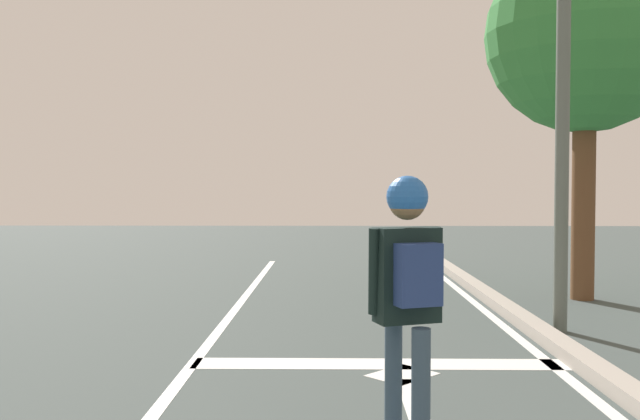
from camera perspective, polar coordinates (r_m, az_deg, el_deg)
name	(u,v)px	position (r m, az deg, el deg)	size (l,w,h in m)	color
lane_line_center	(163,402)	(5.65, -13.12, -15.52)	(0.12, 20.00, 0.01)	silver
lane_line_curbside	(600,404)	(5.89, 22.64, -14.90)	(0.12, 20.00, 0.01)	silver
stop_bar	(379,364)	(6.63, 5.06, -12.84)	(3.58, 0.40, 0.01)	silver
lane_arrow_stem	(414,405)	(5.49, 7.96, -16.03)	(0.16, 1.40, 0.01)	silver
lane_arrow_head	(402,374)	(6.30, 6.98, -13.65)	(0.56, 0.44, 0.01)	silver
curb_strip	(633,395)	(5.96, 24.95, -14.05)	(0.24, 24.00, 0.14)	#A0988E
skater	(408,279)	(4.04, 7.48, -5.81)	(0.44, 0.61, 1.68)	#354C5F
roadside_tree	(586,36)	(11.07, 21.57, 13.56)	(2.95, 2.95, 5.45)	brown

